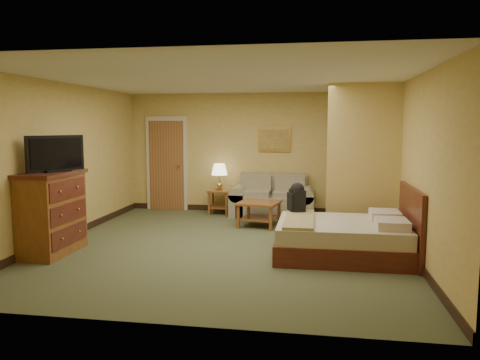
% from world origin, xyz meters
% --- Properties ---
extents(floor, '(6.00, 6.00, 0.00)m').
position_xyz_m(floor, '(0.00, 0.00, 0.00)').
color(floor, '#4B5134').
rests_on(floor, ground).
extents(ceiling, '(6.00, 6.00, 0.00)m').
position_xyz_m(ceiling, '(0.00, 0.00, 2.60)').
color(ceiling, white).
rests_on(ceiling, back_wall).
extents(back_wall, '(5.50, 0.02, 2.60)m').
position_xyz_m(back_wall, '(0.00, 3.00, 1.30)').
color(back_wall, tan).
rests_on(back_wall, floor).
extents(left_wall, '(0.02, 6.00, 2.60)m').
position_xyz_m(left_wall, '(-2.75, 0.00, 1.30)').
color(left_wall, tan).
rests_on(left_wall, floor).
extents(right_wall, '(0.02, 6.00, 2.60)m').
position_xyz_m(right_wall, '(2.75, 0.00, 1.30)').
color(right_wall, tan).
rests_on(right_wall, floor).
extents(partition, '(1.20, 0.15, 2.60)m').
position_xyz_m(partition, '(2.15, 0.93, 1.30)').
color(partition, tan).
rests_on(partition, floor).
extents(door, '(0.94, 0.16, 2.10)m').
position_xyz_m(door, '(-1.95, 2.96, 1.03)').
color(door, beige).
rests_on(door, floor).
extents(baseboard, '(5.50, 0.02, 0.12)m').
position_xyz_m(baseboard, '(0.00, 2.99, 0.06)').
color(baseboard, black).
rests_on(baseboard, floor).
extents(loveseat, '(1.74, 0.81, 0.88)m').
position_xyz_m(loveseat, '(0.48, 2.57, 0.29)').
color(loveseat, gray).
rests_on(loveseat, floor).
extents(side_table, '(0.47, 0.47, 0.52)m').
position_xyz_m(side_table, '(-0.67, 2.65, 0.34)').
color(side_table, brown).
rests_on(side_table, floor).
extents(table_lamp, '(0.34, 0.34, 0.57)m').
position_xyz_m(table_lamp, '(-0.67, 2.65, 0.95)').
color(table_lamp, '#B08841').
rests_on(table_lamp, side_table).
extents(coffee_table, '(0.84, 0.84, 0.47)m').
position_xyz_m(coffee_table, '(0.32, 1.53, 0.34)').
color(coffee_table, brown).
rests_on(coffee_table, floor).
extents(wall_picture, '(0.69, 0.04, 0.54)m').
position_xyz_m(wall_picture, '(0.48, 2.97, 1.60)').
color(wall_picture, '#B78E3F').
rests_on(wall_picture, back_wall).
extents(dresser, '(0.60, 1.15, 1.23)m').
position_xyz_m(dresser, '(-2.48, -0.86, 0.62)').
color(dresser, brown).
rests_on(dresser, floor).
extents(tv, '(0.51, 0.77, 0.53)m').
position_xyz_m(tv, '(-2.38, -0.86, 1.48)').
color(tv, black).
rests_on(tv, dresser).
extents(bed, '(1.93, 1.59, 1.03)m').
position_xyz_m(bed, '(1.82, -0.30, 0.28)').
color(bed, '#491911').
rests_on(bed, floor).
extents(backpack, '(0.28, 0.33, 0.49)m').
position_xyz_m(backpack, '(1.08, 0.26, 0.76)').
color(backpack, black).
rests_on(backpack, bed).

